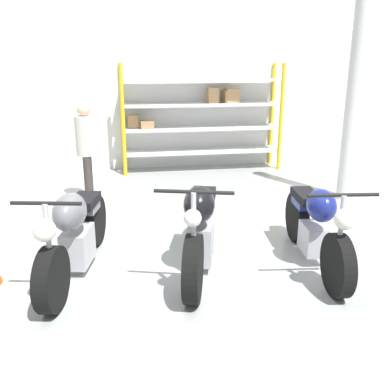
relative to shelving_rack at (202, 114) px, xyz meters
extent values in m
plane|color=#9EA3A0|center=(-0.89, -4.38, -1.17)|extent=(30.00, 30.00, 0.00)
cube|color=white|center=(-0.89, 0.35, 0.63)|extent=(30.00, 0.08, 3.60)
cylinder|color=gold|center=(-1.65, -0.29, -0.07)|extent=(0.08, 0.08, 2.22)
cylinder|color=gold|center=(1.64, -0.29, -0.07)|extent=(0.08, 0.08, 2.22)
cylinder|color=gold|center=(-1.65, 0.26, -0.07)|extent=(0.08, 0.08, 2.22)
cylinder|color=gold|center=(1.64, 0.26, -0.07)|extent=(0.08, 0.08, 2.22)
cube|color=silver|center=(0.00, -0.01, -0.78)|extent=(3.29, 0.55, 0.05)
cube|color=silver|center=(0.00, -0.01, -0.29)|extent=(3.29, 0.55, 0.05)
cube|color=silver|center=(0.00, -0.01, 0.20)|extent=(3.29, 0.55, 0.05)
cube|color=silver|center=(0.00, -0.01, 0.70)|extent=(3.29, 0.55, 0.05)
cube|color=tan|center=(0.61, 0.10, 0.35)|extent=(0.28, 0.33, 0.25)
cube|color=tan|center=(0.24, 0.09, 0.39)|extent=(0.22, 0.29, 0.32)
cube|color=#A87F51|center=(-1.44, 0.09, -0.13)|extent=(0.23, 0.22, 0.27)
cube|color=tan|center=(0.65, 0.05, 0.38)|extent=(0.29, 0.26, 0.30)
cube|color=#A87F51|center=(-1.16, -0.06, -0.18)|extent=(0.27, 0.21, 0.16)
cylinder|color=silver|center=(2.01, -2.47, 0.63)|extent=(0.28, 0.28, 3.60)
cylinder|color=black|center=(-2.40, -5.24, -0.86)|extent=(0.27, 0.64, 0.62)
cylinder|color=black|center=(-2.09, -3.73, -0.86)|extent=(0.27, 0.64, 0.62)
cube|color=#ADADB2|center=(-2.24, -4.44, -0.89)|extent=(0.36, 0.52, 0.39)
ellipsoid|color=slate|center=(-2.27, -4.60, -0.44)|extent=(0.43, 0.60, 0.38)
cube|color=black|center=(-2.16, -4.07, -0.49)|extent=(0.36, 0.54, 0.10)
cube|color=slate|center=(-2.14, -4.00, -0.58)|extent=(0.30, 0.39, 0.12)
cylinder|color=#ADADB2|center=(-2.40, -5.22, -0.50)|extent=(0.06, 0.06, 0.72)
sphere|color=silver|center=(-2.41, -5.29, -0.36)|extent=(0.21, 0.21, 0.21)
cylinder|color=black|center=(-2.39, -5.19, -0.14)|extent=(0.62, 0.16, 0.04)
cylinder|color=black|center=(-1.09, -5.29, -0.84)|extent=(0.33, 0.69, 0.67)
cylinder|color=black|center=(-0.71, -3.95, -0.84)|extent=(0.33, 0.69, 0.67)
cube|color=#ADADB2|center=(-0.89, -4.57, -0.87)|extent=(0.40, 0.57, 0.43)
ellipsoid|color=black|center=(-0.94, -4.73, -0.38)|extent=(0.45, 0.55, 0.39)
cube|color=black|center=(-0.80, -4.25, -0.44)|extent=(0.39, 0.53, 0.10)
cube|color=black|center=(-0.78, -4.18, -0.53)|extent=(0.32, 0.38, 0.12)
cylinder|color=#ADADB2|center=(-1.09, -5.27, -0.46)|extent=(0.06, 0.06, 0.75)
sphere|color=silver|center=(-1.11, -5.34, -0.31)|extent=(0.17, 0.17, 0.17)
cylinder|color=black|center=(-1.08, -5.24, -0.09)|extent=(0.72, 0.24, 0.04)
cylinder|color=black|center=(0.32, -5.41, -0.86)|extent=(0.20, 0.65, 0.64)
cylinder|color=black|center=(0.47, -4.04, -0.86)|extent=(0.20, 0.65, 0.64)
cube|color=#ADADB2|center=(0.40, -4.68, -0.89)|extent=(0.28, 0.42, 0.33)
ellipsoid|color=navy|center=(0.38, -4.85, -0.43)|extent=(0.35, 0.47, 0.36)
cube|color=black|center=(0.44, -4.34, -0.49)|extent=(0.31, 0.56, 0.10)
cube|color=navy|center=(0.45, -4.28, -0.58)|extent=(0.25, 0.40, 0.12)
cylinder|color=#ADADB2|center=(0.32, -5.39, -0.51)|extent=(0.06, 0.06, 0.70)
sphere|color=silver|center=(0.31, -5.46, -0.36)|extent=(0.20, 0.20, 0.20)
cylinder|color=black|center=(0.32, -5.36, -0.15)|extent=(0.69, 0.11, 0.04)
cylinder|color=#38332D|center=(-2.27, -1.85, -0.78)|extent=(0.13, 0.13, 0.79)
cylinder|color=#38332D|center=(-2.27, -2.03, -0.78)|extent=(0.13, 0.13, 0.79)
cylinder|color=beige|center=(-2.27, -1.94, -0.08)|extent=(0.32, 0.32, 0.62)
sphere|color=beige|center=(-2.27, -1.94, 0.34)|extent=(0.21, 0.21, 0.21)
camera|label=1|loc=(-1.72, -8.91, 1.03)|focal=40.00mm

